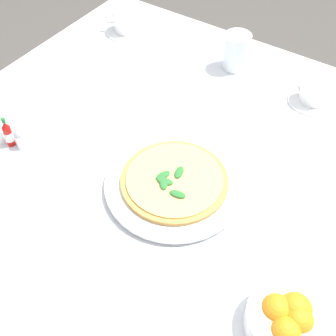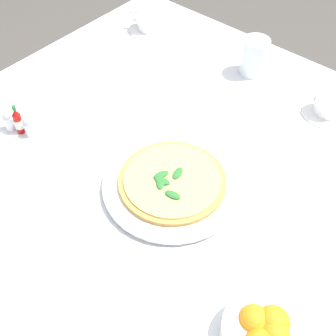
% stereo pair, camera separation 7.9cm
% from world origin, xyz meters
% --- Properties ---
extents(ground_plane, '(8.00, 8.00, 0.00)m').
position_xyz_m(ground_plane, '(0.00, 0.00, 0.00)').
color(ground_plane, '#4C4742').
extents(dining_table, '(1.17, 1.17, 0.72)m').
position_xyz_m(dining_table, '(0.00, 0.00, 0.60)').
color(dining_table, white).
rests_on(dining_table, ground_plane).
extents(pizza_plate, '(0.31, 0.31, 0.02)m').
position_xyz_m(pizza_plate, '(0.07, -0.05, 0.73)').
color(pizza_plate, white).
rests_on(pizza_plate, dining_table).
extents(pizza, '(0.24, 0.24, 0.02)m').
position_xyz_m(pizza, '(0.07, -0.05, 0.75)').
color(pizza, '#C68E47').
rests_on(pizza, pizza_plate).
extents(coffee_cup_near_left, '(0.13, 0.13, 0.07)m').
position_xyz_m(coffee_cup_near_left, '(0.21, 0.40, 0.75)').
color(coffee_cup_near_left, white).
rests_on(coffee_cup_near_left, dining_table).
extents(coffee_cup_left_edge, '(0.13, 0.13, 0.07)m').
position_xyz_m(coffee_cup_left_edge, '(-0.41, 0.40, 0.75)').
color(coffee_cup_left_edge, white).
rests_on(coffee_cup_left_edge, dining_table).
extents(water_glass_far_left, '(0.08, 0.08, 0.10)m').
position_xyz_m(water_glass_far_left, '(-0.04, 0.43, 0.77)').
color(water_glass_far_left, white).
rests_on(water_glass_far_left, dining_table).
extents(citrus_bowl, '(0.15, 0.15, 0.07)m').
position_xyz_m(citrus_bowl, '(0.40, -0.21, 0.75)').
color(citrus_bowl, white).
rests_on(citrus_bowl, dining_table).
extents(hot_sauce_bottle, '(0.02, 0.02, 0.08)m').
position_xyz_m(hot_sauce_bottle, '(-0.33, -0.16, 0.76)').
color(hot_sauce_bottle, '#B7140F').
rests_on(hot_sauce_bottle, dining_table).
extents(salt_shaker, '(0.03, 0.03, 0.06)m').
position_xyz_m(salt_shaker, '(-0.31, -0.15, 0.75)').
color(salt_shaker, white).
rests_on(salt_shaker, dining_table).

